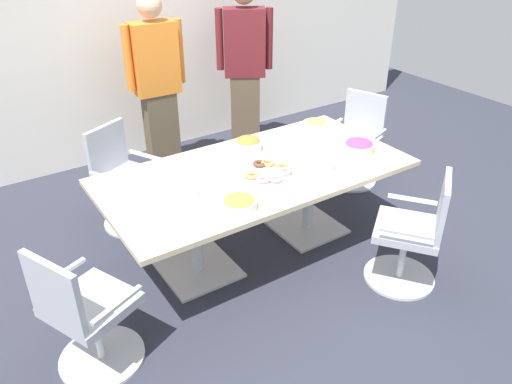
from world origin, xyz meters
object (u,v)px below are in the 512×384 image
office_chair_1 (86,316)px  snack_bowl_pretzels (248,143)px  office_chair_0 (125,182)px  snack_bowl_chips_yellow (239,203)px  person_standing_1 (245,67)px  office_chair_2 (414,237)px  donut_platter (267,172)px  conference_table (256,184)px  plate_stack (322,166)px  napkin_pile (180,189)px  person_standing_0 (157,84)px  snack_bowl_candy_mix (359,146)px  office_chair_3 (356,144)px  snack_bowl_cookies (316,124)px

office_chair_1 → snack_bowl_pretzels: bearing=92.2°
office_chair_0 → snack_bowl_chips_yellow: 1.50m
office_chair_0 → person_standing_1: (1.73, 0.73, 0.59)m
office_chair_2 → donut_platter: (-0.72, 0.88, 0.36)m
conference_table → plate_stack: (0.43, -0.27, 0.15)m
person_standing_1 → napkin_pile: (-1.64, -1.73, -0.22)m
office_chair_0 → snack_bowl_chips_yellow: (0.33, -1.41, 0.39)m
napkin_pile → snack_bowl_pretzels: bearing=23.5°
office_chair_2 → person_standing_0: 2.90m
snack_bowl_candy_mix → donut_platter: bearing=174.6°
office_chair_1 → donut_platter: (1.57, 0.37, 0.36)m
office_chair_2 → office_chair_3: same height
office_chair_1 → napkin_pile: size_ratio=4.64×
office_chair_3 → plate_stack: 1.38m
snack_bowl_pretzels → office_chair_2: bearing=-65.9°
snack_bowl_chips_yellow → office_chair_1: bearing=-176.8°
snack_bowl_candy_mix → snack_bowl_pretzels: (-0.75, 0.53, 0.01)m
snack_bowl_chips_yellow → napkin_pile: bearing=120.3°
office_chair_1 → snack_bowl_chips_yellow: size_ratio=3.74×
person_standing_0 → donut_platter: (0.06, -1.86, -0.20)m
office_chair_1 → napkin_pile: office_chair_1 is taller
office_chair_3 → snack_bowl_candy_mix: 1.00m
office_chair_3 → napkin_pile: 2.27m
person_standing_0 → office_chair_1: bearing=58.1°
snack_bowl_pretzels → snack_bowl_candy_mix: bearing=-35.4°
snack_bowl_candy_mix → plate_stack: size_ratio=1.23×
office_chair_3 → snack_bowl_pretzels: office_chair_3 is taller
office_chair_1 → plate_stack: size_ratio=4.35×
conference_table → snack_bowl_candy_mix: 0.94m
conference_table → snack_bowl_chips_yellow: size_ratio=9.86×
person_standing_1 → snack_bowl_chips_yellow: bearing=86.4°
office_chair_1 → snack_bowl_candy_mix: office_chair_1 is taller
office_chair_3 → conference_table: bearing=87.1°
person_standing_0 → conference_table: bearing=93.2°
conference_table → snack_bowl_chips_yellow: bearing=-134.9°
office_chair_2 → snack_bowl_cookies: size_ratio=3.99×
snack_bowl_candy_mix → napkin_pile: 1.56m
office_chair_1 → person_standing_0: (1.50, 2.22, 0.57)m
office_chair_2 → snack_bowl_pretzels: office_chair_2 is taller
office_chair_3 → snack_bowl_chips_yellow: 2.18m
snack_bowl_cookies → plate_stack: (-0.48, -0.66, -0.02)m
office_chair_1 → person_standing_0: size_ratio=0.49×
person_standing_0 → plate_stack: (0.47, -2.02, -0.20)m
office_chair_1 → plate_stack: 2.02m
office_chair_2 → plate_stack: (-0.31, 0.72, 0.37)m
office_chair_0 → snack_bowl_candy_mix: size_ratio=3.53×
office_chair_2 → donut_platter: office_chair_2 is taller
office_chair_0 → napkin_pile: size_ratio=4.64×
office_chair_3 → snack_bowl_candy_mix: size_ratio=3.53×
conference_table → office_chair_3: 1.62m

